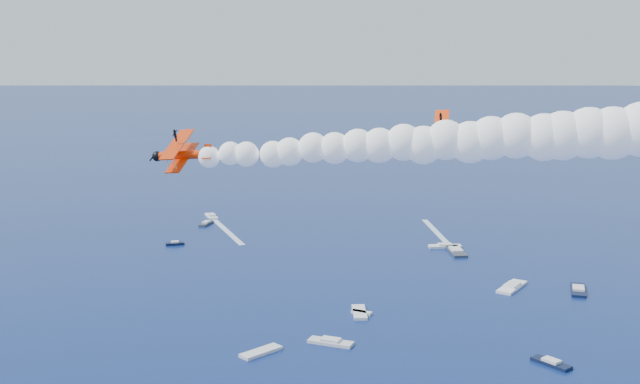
% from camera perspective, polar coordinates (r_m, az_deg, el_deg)
% --- Properties ---
extents(biplane_lead, '(9.86, 11.82, 8.94)m').
position_cam_1_polar(biplane_lead, '(110.11, 8.66, 3.79)').
color(biplane_lead, '#FF3A05').
extents(biplane_trail, '(9.68, 11.47, 8.11)m').
position_cam_1_polar(biplane_trail, '(102.57, -9.29, 2.51)').
color(biplane_trail, '#EC3104').
extents(smoke_trail_trail, '(59.51, 29.95, 10.67)m').
position_cam_1_polar(smoke_trail_trail, '(96.63, 7.16, 3.36)').
color(smoke_trail_trail, white).
extents(spectator_boats, '(209.92, 154.47, 0.70)m').
position_cam_1_polar(spectator_boats, '(210.88, 9.13, -7.75)').
color(spectator_boats, '#313541').
rests_on(spectator_boats, ground).
extents(boat_wakes, '(191.12, 76.30, 0.04)m').
position_cam_1_polar(boat_wakes, '(261.38, 9.59, -4.11)').
color(boat_wakes, white).
rests_on(boat_wakes, ground).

